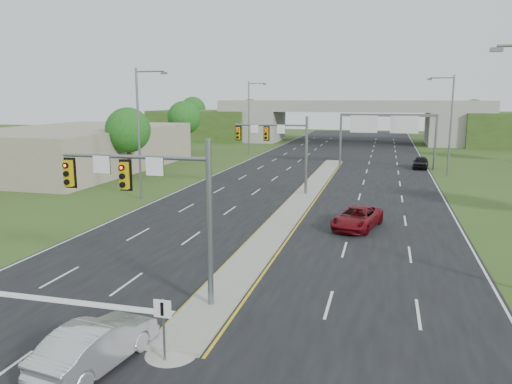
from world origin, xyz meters
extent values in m
plane|color=#31491A|center=(0.00, 0.00, 0.00)|extent=(240.00, 240.00, 0.00)
cube|color=black|center=(0.00, 35.00, 0.01)|extent=(24.00, 160.00, 0.02)
cube|color=gray|center=(0.00, 23.00, 0.10)|extent=(2.00, 54.00, 0.16)
cone|color=gray|center=(0.00, -4.00, 0.10)|extent=(2.00, 2.00, 0.16)
cube|color=gold|center=(-1.15, 23.00, 0.03)|extent=(0.12, 54.00, 0.01)
cube|color=gold|center=(1.15, 23.00, 0.03)|extent=(0.12, 54.00, 0.01)
cube|color=silver|center=(-11.80, 35.00, 0.03)|extent=(0.12, 160.00, 0.01)
cube|color=silver|center=(11.80, 35.00, 0.03)|extent=(0.12, 160.00, 0.01)
cube|color=silver|center=(-6.50, -1.00, 0.03)|extent=(10.50, 0.50, 0.01)
cylinder|color=slate|center=(0.00, 0.00, 3.50)|extent=(0.24, 0.24, 7.00)
cylinder|color=slate|center=(-3.25, 0.00, 6.20)|extent=(6.50, 0.16, 0.16)
cube|color=#BD9E0B|center=(-3.58, -0.25, 5.45)|extent=(0.35, 0.25, 1.10)
cube|color=#BD9E0B|center=(-6.17, -0.25, 5.45)|extent=(0.35, 0.25, 1.10)
cube|color=black|center=(-3.58, -0.11, 5.45)|extent=(0.55, 0.04, 1.30)
cube|color=black|center=(-6.17, -0.11, 5.45)|extent=(0.55, 0.04, 1.30)
sphere|color=#FF0C05|center=(-3.58, -0.38, 5.80)|extent=(0.20, 0.20, 0.20)
sphere|color=#FF0C05|center=(-6.17, -0.38, 5.80)|extent=(0.20, 0.20, 0.20)
cube|color=white|center=(-4.68, -0.10, 5.85)|extent=(0.75, 0.04, 0.75)
cube|color=white|center=(-2.27, -0.10, 5.85)|extent=(0.75, 0.04, 0.75)
cylinder|color=slate|center=(0.00, 25.00, 3.50)|extent=(0.24, 0.24, 7.00)
cylinder|color=slate|center=(-3.25, 25.00, 6.20)|extent=(6.50, 0.16, 0.16)
cube|color=#BD9E0B|center=(-3.58, 24.75, 5.45)|extent=(0.35, 0.25, 1.10)
cube|color=#BD9E0B|center=(-6.17, 24.75, 5.45)|extent=(0.35, 0.25, 1.10)
cube|color=black|center=(-3.58, 24.89, 5.45)|extent=(0.55, 0.04, 1.30)
cube|color=black|center=(-6.17, 24.89, 5.45)|extent=(0.55, 0.04, 1.30)
sphere|color=#FF0C05|center=(-3.58, 24.62, 5.80)|extent=(0.20, 0.20, 0.20)
sphere|color=#FF0C05|center=(-6.17, 24.62, 5.80)|extent=(0.20, 0.20, 0.20)
cube|color=white|center=(-4.68, 24.90, 5.85)|extent=(0.75, 0.04, 0.75)
cube|color=white|center=(-2.27, 24.90, 5.85)|extent=(0.75, 0.04, 0.75)
cylinder|color=slate|center=(0.00, -4.50, 1.10)|extent=(0.08, 0.08, 2.20)
cube|color=white|center=(0.00, -4.55, 1.90)|extent=(0.60, 0.04, 0.60)
cube|color=black|center=(0.00, -4.58, 1.90)|extent=(0.10, 0.02, 0.45)
cylinder|color=slate|center=(1.20, 45.00, 3.30)|extent=(0.28, 0.28, 6.60)
cylinder|color=slate|center=(12.50, 45.00, 3.30)|extent=(0.28, 0.28, 6.60)
cube|color=slate|center=(6.85, 45.00, 6.50)|extent=(11.50, 0.35, 0.35)
cube|color=#0B5317|center=(4.00, 44.80, 5.40)|extent=(3.20, 0.08, 2.00)
cube|color=#0B5317|center=(8.80, 44.80, 5.40)|extent=(3.20, 0.08, 2.00)
cube|color=silver|center=(4.00, 44.75, 5.40)|extent=(3.30, 0.03, 2.10)
cube|color=silver|center=(8.80, 44.75, 5.40)|extent=(3.30, 0.03, 2.10)
cube|color=gray|center=(-17.00, 80.00, 3.00)|extent=(6.00, 12.00, 6.00)
cube|color=gray|center=(17.00, 80.00, 3.00)|extent=(6.00, 12.00, 6.00)
cube|color=#31491A|center=(-30.00, 80.00, 3.00)|extent=(20.00, 14.00, 6.00)
cube|color=gray|center=(0.00, 80.00, 6.60)|extent=(50.00, 12.00, 1.20)
cube|color=gray|center=(0.00, 74.20, 7.65)|extent=(50.00, 0.40, 0.90)
cube|color=gray|center=(0.00, 85.80, 7.65)|extent=(50.00, 0.40, 0.90)
cylinder|color=slate|center=(-13.50, 20.00, 5.50)|extent=(0.20, 0.20, 11.00)
cylinder|color=slate|center=(-12.25, 20.00, 10.70)|extent=(2.50, 0.12, 0.12)
cube|color=slate|center=(-11.00, 20.00, 10.55)|extent=(0.50, 0.25, 0.18)
cylinder|color=slate|center=(-13.50, 55.00, 5.50)|extent=(0.20, 0.20, 11.00)
cylinder|color=slate|center=(-12.25, 55.00, 10.70)|extent=(2.50, 0.12, 0.12)
cube|color=slate|center=(-11.00, 55.00, 10.55)|extent=(0.50, 0.25, 0.18)
cube|color=slate|center=(11.00, 5.00, 10.55)|extent=(0.50, 0.25, 0.18)
cylinder|color=slate|center=(13.50, 40.00, 5.50)|extent=(0.20, 0.20, 11.00)
cylinder|color=slate|center=(12.25, 40.00, 10.70)|extent=(2.50, 0.12, 0.12)
cube|color=slate|center=(11.00, 40.00, 10.55)|extent=(0.50, 0.25, 0.18)
cylinder|color=#382316|center=(-20.00, 30.00, 2.00)|extent=(0.44, 0.44, 4.00)
sphere|color=#164F15|center=(-20.00, 30.00, 5.20)|extent=(4.80, 4.80, 4.80)
cylinder|color=#382316|center=(-24.00, 55.00, 2.12)|extent=(0.44, 0.44, 4.25)
sphere|color=#164F15|center=(-24.00, 55.00, 5.53)|extent=(5.20, 5.20, 5.20)
cylinder|color=#382316|center=(-38.00, 94.00, 2.25)|extent=(0.44, 0.44, 4.50)
sphere|color=#164F15|center=(-38.00, 94.00, 5.85)|extent=(6.00, 6.00, 6.00)
cylinder|color=#382316|center=(-24.00, 94.00, 2.12)|extent=(0.44, 0.44, 4.25)
sphere|color=#164F15|center=(-24.00, 94.00, 5.53)|extent=(5.60, 5.60, 5.60)
cylinder|color=#382316|center=(24.00, 94.00, 2.12)|extent=(0.44, 0.44, 4.25)
sphere|color=#164F15|center=(24.00, 94.00, 5.53)|extent=(5.60, 5.60, 5.60)
cube|color=gray|center=(-30.00, 35.00, 2.50)|extent=(18.00, 30.00, 5.00)
imported|color=#A8ABAF|center=(-1.99, -5.30, 0.79)|extent=(2.32, 4.88, 1.54)
imported|color=maroon|center=(5.10, 14.56, 0.73)|extent=(3.56, 5.55, 1.42)
imported|color=black|center=(11.00, 45.71, 0.77)|extent=(2.19, 4.54, 1.50)
camera|label=1|loc=(6.70, -18.35, 8.57)|focal=35.00mm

